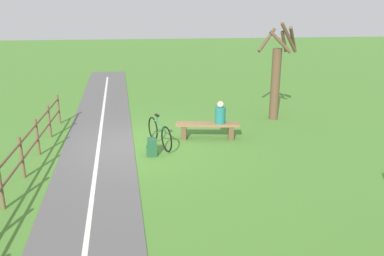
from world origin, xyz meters
TOP-DOWN VIEW (x-y plane):
  - ground_plane at (0.00, 0.00)m, footprint 80.00×80.00m
  - paved_path at (0.86, 4.00)m, footprint 3.86×36.06m
  - path_centre_line at (0.86, 4.00)m, footprint 1.71×31.96m
  - bench at (-2.24, -0.32)m, footprint 2.00×0.70m
  - person_seated at (-2.63, -0.26)m, footprint 0.37×0.37m
  - bicycle at (-0.73, 0.12)m, footprint 0.62×1.75m
  - backpack at (-0.48, 0.86)m, footprint 0.29×0.34m
  - fence_roadside at (2.63, 3.47)m, footprint 0.11×12.35m
  - tree_far_left at (-5.07, -2.19)m, footprint 1.47×1.47m

SIDE VIEW (x-z plane):
  - ground_plane at x=0.00m, z-range 0.00..0.00m
  - paved_path at x=0.86m, z-range 0.00..0.02m
  - path_centre_line at x=0.86m, z-range 0.02..0.02m
  - backpack at x=-0.48m, z-range 0.00..0.47m
  - bench at x=-2.24m, z-range 0.10..0.62m
  - bicycle at x=-0.73m, z-range -0.07..0.85m
  - fence_roadside at x=2.63m, z-range 0.09..1.13m
  - person_seated at x=-2.63m, z-range 0.46..1.16m
  - tree_far_left at x=-5.07m, z-range -0.12..3.35m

